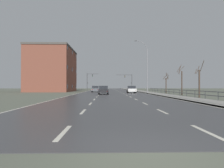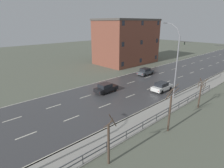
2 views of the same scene
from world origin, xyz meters
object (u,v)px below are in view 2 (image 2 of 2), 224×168
(street_lamp_midground, at_px, (176,64))
(brick_building, at_px, (126,41))
(traffic_signal_left, at_px, (180,48))
(car_distant, at_px, (106,88))
(car_far_right, at_px, (145,72))
(car_near_left, at_px, (162,87))

(street_lamp_midground, relative_size, brick_building, 0.67)
(traffic_signal_left, relative_size, brick_building, 0.36)
(street_lamp_midground, relative_size, traffic_signal_left, 1.85)
(car_distant, bearing_deg, car_far_right, 97.76)
(car_far_right, xyz_separation_m, car_near_left, (8.25, -6.22, 0.00))
(street_lamp_midground, height_order, car_near_left, street_lamp_midground)
(traffic_signal_left, bearing_deg, car_distant, -80.86)
(street_lamp_midground, height_order, brick_building, brick_building)
(car_far_right, height_order, brick_building, brick_building)
(street_lamp_midground, height_order, traffic_signal_left, street_lamp_midground)
(car_near_left, xyz_separation_m, car_distant, (-6.03, -7.38, 0.00))
(car_far_right, bearing_deg, traffic_signal_left, 97.83)
(street_lamp_midground, xyz_separation_m, traffic_signal_left, (-14.61, 29.23, -1.53))
(traffic_signal_left, relative_size, car_near_left, 1.47)
(street_lamp_midground, bearing_deg, car_far_right, 144.65)
(traffic_signal_left, xyz_separation_m, brick_building, (-8.96, -14.38, 2.15))
(traffic_signal_left, bearing_deg, brick_building, -121.94)
(car_distant, relative_size, brick_building, 0.25)
(traffic_signal_left, relative_size, car_distant, 1.46)
(car_near_left, distance_m, brick_building, 24.98)
(traffic_signal_left, xyz_separation_m, car_near_left, (11.64, -27.49, -3.11))
(car_near_left, bearing_deg, brick_building, 148.11)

